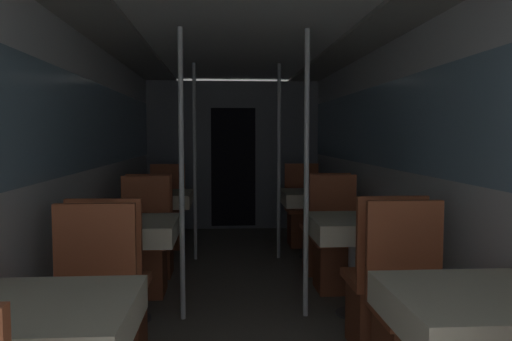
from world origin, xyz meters
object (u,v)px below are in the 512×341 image
(dining_table_right_0, at_px, (477,319))
(chair_right_near_2, at_px, (324,242))
(chair_left_far_1, at_px, (144,258))
(dining_table_right_1, at_px, (356,232))
(dining_table_left_1, at_px, (130,235))
(chair_left_far_2, at_px, (167,222))
(dining_table_left_2, at_px, (160,202))
(support_pole_left_2, at_px, (195,162))
(chair_left_near_1, at_px, (112,309))
(chair_right_far_1, at_px, (336,255))
(chair_right_far_2, at_px, (303,221))
(chair_left_near_2, at_px, (152,245))
(chair_right_near_1, at_px, (382,302))
(support_pole_right_1, at_px, (306,175))
(support_pole_left_1, at_px, (182,176))
(support_pole_right_2, at_px, (279,162))
(dining_table_right_2, at_px, (313,201))
(chair_right_far_0, at_px, (414,337))
(dining_table_left_0, at_px, (42,330))

(dining_table_right_0, height_order, chair_right_near_2, chair_right_near_2)
(chair_left_far_1, height_order, dining_table_right_1, chair_left_far_1)
(dining_table_left_1, distance_m, chair_left_far_2, 2.43)
(chair_left_far_1, xyz_separation_m, chair_right_near_2, (1.68, 0.54, 0.00))
(dining_table_left_2, distance_m, dining_table_right_1, 2.45)
(dining_table_left_1, distance_m, support_pole_left_2, 1.87)
(dining_table_right_1, bearing_deg, chair_left_far_2, 124.87)
(chair_left_far_2, bearing_deg, chair_left_far_1, 90.00)
(chair_left_near_1, height_order, dining_table_left_2, chair_left_near_1)
(dining_table_right_1, distance_m, chair_right_far_1, 0.71)
(chair_left_far_2, distance_m, chair_right_far_2, 1.68)
(chair_left_near_1, height_order, dining_table_right_1, chair_left_near_1)
(support_pole_left_2, distance_m, chair_right_near_2, 1.63)
(chair_left_near_2, distance_m, chair_right_near_1, 2.45)
(support_pole_right_1, bearing_deg, dining_table_left_1, 180.00)
(chair_left_far_2, distance_m, dining_table_right_1, 2.95)
(dining_table_right_0, bearing_deg, support_pole_left_1, 126.05)
(dining_table_right_1, bearing_deg, chair_left_near_1, -159.61)
(chair_left_far_1, height_order, support_pole_right_2, support_pole_right_2)
(support_pole_right_1, height_order, dining_table_right_2, support_pole_right_1)
(chair_right_far_1, bearing_deg, chair_left_near_1, 36.62)
(chair_right_far_0, relative_size, chair_right_far_2, 1.00)
(support_pole_right_1, distance_m, chair_right_far_2, 2.55)
(chair_right_near_2, bearing_deg, chair_right_near_1, -90.00)
(dining_table_right_1, bearing_deg, chair_left_far_1, 159.61)
(dining_table_right_0, bearing_deg, dining_table_left_0, 180.00)
(chair_left_near_2, relative_size, support_pole_left_2, 0.47)
(chair_left_far_1, bearing_deg, chair_left_near_2, -90.00)
(chair_left_far_1, relative_size, dining_table_left_2, 1.35)
(chair_right_far_1, distance_m, support_pole_right_2, 1.44)
(chair_left_near_1, bearing_deg, support_pole_right_1, 25.65)
(chair_right_near_1, relative_size, chair_right_far_1, 1.00)
(dining_table_right_0, relative_size, chair_right_near_1, 0.74)
(dining_table_right_1, bearing_deg, chair_right_far_2, 90.00)
(dining_table_right_2, bearing_deg, support_pole_right_1, -102.01)
(dining_table_right_0, bearing_deg, chair_right_far_0, 90.00)
(support_pole_left_1, distance_m, chair_left_far_2, 2.55)
(dining_table_left_0, distance_m, chair_right_near_2, 3.40)
(chair_right_far_1, bearing_deg, chair_right_far_0, 90.00)
(support_pole_left_2, distance_m, chair_right_near_1, 2.84)
(support_pole_right_1, height_order, chair_right_far_2, support_pole_right_1)
(chair_left_far_2, distance_m, chair_right_far_0, 3.94)
(dining_table_right_2, bearing_deg, chair_right_near_2, -90.00)
(chair_left_far_1, height_order, support_pole_left_1, support_pole_left_1)
(dining_table_left_0, bearing_deg, dining_table_right_0, 0.00)
(dining_table_left_2, bearing_deg, dining_table_left_1, -90.00)
(chair_left_far_2, distance_m, dining_table_right_2, 1.82)
(chair_left_near_1, relative_size, support_pole_left_2, 0.47)
(dining_table_left_0, distance_m, support_pole_left_2, 3.61)
(support_pole_right_1, relative_size, support_pole_right_2, 1.00)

